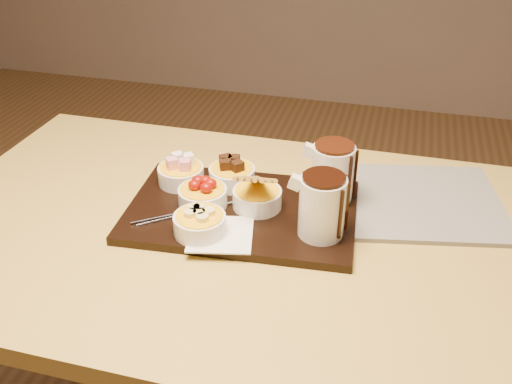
% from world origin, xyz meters
% --- Properties ---
extents(dining_table, '(1.20, 0.80, 0.75)m').
position_xyz_m(dining_table, '(0.00, 0.00, 0.65)').
color(dining_table, gold).
rests_on(dining_table, ground).
extents(serving_board, '(0.48, 0.33, 0.02)m').
position_xyz_m(serving_board, '(0.04, 0.04, 0.76)').
color(serving_board, black).
rests_on(serving_board, dining_table).
extents(napkin, '(0.14, 0.14, 0.00)m').
position_xyz_m(napkin, '(0.03, -0.06, 0.77)').
color(napkin, white).
rests_on(napkin, serving_board).
extents(bowl_marshmallows, '(0.10, 0.10, 0.04)m').
position_xyz_m(bowl_marshmallows, '(-0.12, 0.10, 0.79)').
color(bowl_marshmallows, white).
rests_on(bowl_marshmallows, serving_board).
extents(bowl_cake, '(0.10, 0.10, 0.04)m').
position_xyz_m(bowl_cake, '(-0.01, 0.13, 0.79)').
color(bowl_cake, white).
rests_on(bowl_cake, serving_board).
extents(bowl_strawberries, '(0.10, 0.10, 0.04)m').
position_xyz_m(bowl_strawberries, '(-0.04, 0.03, 0.79)').
color(bowl_strawberries, white).
rests_on(bowl_strawberries, serving_board).
extents(bowl_biscotti, '(0.10, 0.10, 0.04)m').
position_xyz_m(bowl_biscotti, '(0.07, 0.05, 0.79)').
color(bowl_biscotti, white).
rests_on(bowl_biscotti, serving_board).
extents(bowl_bananas, '(0.10, 0.10, 0.04)m').
position_xyz_m(bowl_bananas, '(-0.01, -0.06, 0.79)').
color(bowl_bananas, white).
rests_on(bowl_bananas, serving_board).
extents(pitcher_dark_chocolate, '(0.09, 0.09, 0.12)m').
position_xyz_m(pitcher_dark_chocolate, '(0.21, -0.01, 0.83)').
color(pitcher_dark_chocolate, silver).
rests_on(pitcher_dark_chocolate, serving_board).
extents(pitcher_milk_chocolate, '(0.09, 0.09, 0.12)m').
position_xyz_m(pitcher_milk_chocolate, '(0.21, 0.12, 0.83)').
color(pitcher_milk_chocolate, silver).
rests_on(pitcher_milk_chocolate, serving_board).
extents(fondue_skewers, '(0.18, 0.23, 0.01)m').
position_xyz_m(fondue_skewers, '(-0.05, 0.00, 0.77)').
color(fondue_skewers, silver).
rests_on(fondue_skewers, serving_board).
extents(newspaper, '(0.42, 0.37, 0.01)m').
position_xyz_m(newspaper, '(0.37, 0.18, 0.76)').
color(newspaper, beige).
rests_on(newspaper, dining_table).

